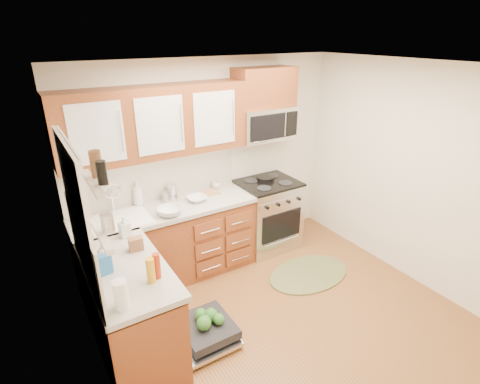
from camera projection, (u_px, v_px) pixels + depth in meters
floor at (293, 326)px, 3.81m from camera, size 3.50×3.50×0.00m
ceiling at (311, 69)px, 2.81m from camera, size 3.50×3.50×0.00m
wall_back at (210, 162)px, 4.68m from camera, size 3.50×0.04×2.50m
wall_left at (95, 280)px, 2.47m from camera, size 0.04×3.50×2.50m
wall_right at (422, 179)px, 4.15m from camera, size 0.04×3.50×2.50m
base_cabinet_back at (169, 246)px, 4.43m from camera, size 2.05×0.60×0.85m
base_cabinet_left at (131, 314)px, 3.35m from camera, size 0.60×1.25×0.85m
countertop_back at (166, 210)px, 4.23m from camera, size 2.07×0.64×0.05m
countertop_left at (126, 270)px, 3.17m from camera, size 0.64×1.27×0.05m
backsplash_back at (155, 176)px, 4.34m from camera, size 2.05×0.02×0.57m
backsplash_left at (83, 248)px, 2.91m from camera, size 0.02×1.25×0.57m
upper_cabinets at (154, 122)px, 3.95m from camera, size 2.05×0.35×0.75m
cabinet_over_mw at (264, 87)px, 4.52m from camera, size 0.76×0.35×0.47m
range at (267, 214)px, 5.06m from camera, size 0.76×0.64×0.95m
microwave at (264, 123)px, 4.67m from camera, size 0.76×0.38×0.40m
sink at (121, 230)px, 4.00m from camera, size 0.62×0.50×0.26m
dishwasher at (203, 332)px, 3.59m from camera, size 0.70×0.60×0.20m
window at (76, 210)px, 2.75m from camera, size 0.03×1.05×1.05m
window_blind at (72, 167)px, 2.63m from camera, size 0.02×0.96×0.40m
shelf_upper at (93, 184)px, 1.89m from camera, size 0.04×0.40×0.03m
shelf_lower at (101, 235)px, 2.01m from camera, size 0.04×0.40×0.03m
rug at (309, 274)px, 4.61m from camera, size 1.23×0.98×0.02m
skillet at (265, 178)px, 4.94m from camera, size 0.31×0.31×0.05m
stock_pot at (170, 196)px, 4.38m from camera, size 0.23×0.23×0.11m
cutting_board at (208, 193)px, 4.58m from camera, size 0.26×0.17×0.02m
canister at (172, 191)px, 4.42m from camera, size 0.14×0.14×0.18m
paper_towel_roll at (121, 295)px, 2.66m from camera, size 0.13×0.13×0.23m
mustard_bottle at (151, 270)px, 2.94m from camera, size 0.09×0.09×0.22m
red_bottle at (157, 266)px, 2.98m from camera, size 0.08×0.08×0.22m
wooden_box at (136, 244)px, 3.39m from camera, size 0.13×0.10×0.12m
blue_carton at (105, 264)px, 3.05m from camera, size 0.12×0.08×0.17m
bowl_a at (197, 199)px, 4.38m from camera, size 0.23×0.23×0.06m
bowl_b at (170, 211)px, 4.04m from camera, size 0.33×0.33×0.08m
cup at (216, 185)px, 4.73m from camera, size 0.12×0.12×0.09m
soap_bottle_a at (138, 193)px, 4.24m from camera, size 0.15×0.15×0.29m
soap_bottle_b at (124, 226)px, 3.60m from camera, size 0.11×0.11×0.22m
soap_bottle_c at (103, 251)px, 3.25m from camera, size 0.15×0.15×0.16m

